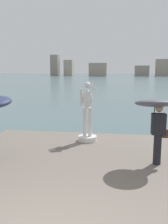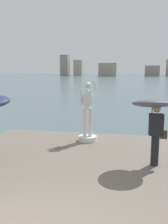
{
  "view_description": "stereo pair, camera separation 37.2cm",
  "coord_description": "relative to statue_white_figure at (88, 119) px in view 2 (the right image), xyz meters",
  "views": [
    {
      "loc": [
        1.32,
        -2.95,
        3.07
      ],
      "look_at": [
        0.0,
        5.97,
        1.55
      ],
      "focal_mm": 39.9,
      "sensor_mm": 36.0,
      "label": 1
    },
    {
      "loc": [
        1.68,
        -2.89,
        3.07
      ],
      "look_at": [
        0.0,
        5.97,
        1.55
      ],
      "focal_mm": 39.9,
      "sensor_mm": 36.0,
      "label": 2
    }
  ],
  "objects": [
    {
      "name": "ground_plane",
      "position": [
        -0.1,
        33.82,
        -1.27
      ],
      "size": [
        400.0,
        400.0,
        0.0
      ],
      "primitive_type": "plane",
      "color": "#4C666B"
    },
    {
      "name": "statue_white_figure",
      "position": [
        0.0,
        0.0,
        0.0
      ],
      "size": [
        0.7,
        0.91,
        2.28
      ],
      "color": "silver",
      "rests_on": "pier"
    },
    {
      "name": "distant_skyline",
      "position": [
        4.16,
        124.93,
        3.15
      ],
      "size": [
        81.2,
        11.55,
        12.36
      ],
      "color": "gray",
      "rests_on": "ground"
    },
    {
      "name": "onlooker_right",
      "position": [
        2.21,
        -2.05,
        0.65
      ],
      "size": [
        1.19,
        1.21,
        1.95
      ],
      "color": "black",
      "rests_on": "pier"
    },
    {
      "name": "pier",
      "position": [
        -0.1,
        -3.99,
        -1.07
      ],
      "size": [
        7.52,
        10.39,
        0.4
      ],
      "primitive_type": "cube",
      "color": "#70665B",
      "rests_on": "ground"
    }
  ]
}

